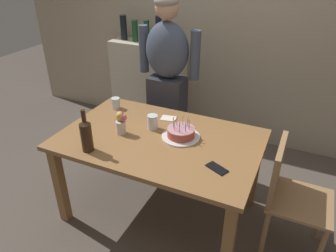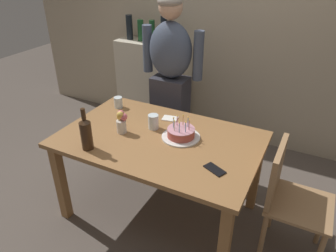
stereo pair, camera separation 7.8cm
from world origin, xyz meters
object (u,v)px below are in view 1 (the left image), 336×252
at_px(water_glass_far, 116,103).
at_px(dining_chair, 288,191).
at_px(birthday_cake, 181,133).
at_px(wine_bottle, 86,135).
at_px(cell_phone, 217,168).
at_px(water_glass_near, 153,122).
at_px(napkin_stack, 169,118).
at_px(flower_vase, 121,122).
at_px(person_man_bearded, 167,82).

height_order(water_glass_far, dining_chair, dining_chair).
xyz_separation_m(birthday_cake, wine_bottle, (-0.53, -0.43, 0.09)).
xyz_separation_m(birthday_cake, water_glass_far, (-0.72, 0.22, 0.01)).
relative_size(birthday_cake, cell_phone, 2.02).
height_order(water_glass_near, dining_chair, dining_chair).
distance_m(napkin_stack, flower_vase, 0.44).
bearing_deg(water_glass_near, birthday_cake, -6.67).
relative_size(wine_bottle, flower_vase, 1.74).
distance_m(birthday_cake, dining_chair, 0.86).
relative_size(flower_vase, person_man_bearded, 0.11).
xyz_separation_m(birthday_cake, dining_chair, (0.81, -0.01, -0.26)).
bearing_deg(water_glass_far, person_man_bearded, 57.46).
height_order(cell_phone, flower_vase, flower_vase).
xyz_separation_m(water_glass_far, napkin_stack, (0.51, 0.01, -0.04)).
relative_size(wine_bottle, dining_chair, 0.36).
distance_m(water_glass_near, person_man_bearded, 0.67).
bearing_deg(napkin_stack, birthday_cake, -47.81).
bearing_deg(napkin_stack, person_man_bearded, 116.35).
height_order(birthday_cake, wine_bottle, wine_bottle).
bearing_deg(flower_vase, cell_phone, -9.26).
bearing_deg(cell_phone, dining_chair, 54.54).
distance_m(water_glass_near, flower_vase, 0.25).
bearing_deg(water_glass_far, napkin_stack, 1.26).
relative_size(water_glass_far, cell_phone, 0.68).
relative_size(water_glass_near, dining_chair, 0.13).
distance_m(water_glass_near, cell_phone, 0.68).
distance_m(water_glass_far, napkin_stack, 0.51).
xyz_separation_m(wine_bottle, napkin_stack, (0.32, 0.66, -0.12)).
distance_m(water_glass_near, water_glass_far, 0.50).
bearing_deg(person_man_bearded, dining_chair, 151.24).
distance_m(water_glass_near, wine_bottle, 0.54).
xyz_separation_m(water_glass_far, person_man_bearded, (0.29, 0.46, 0.09)).
bearing_deg(birthday_cake, wine_bottle, -140.49).
relative_size(birthday_cake, wine_bottle, 0.92).
height_order(birthday_cake, dining_chair, birthday_cake).
bearing_deg(birthday_cake, water_glass_near, 173.33).
xyz_separation_m(flower_vase, person_man_bearded, (0.01, 0.81, 0.03)).
bearing_deg(birthday_cake, dining_chair, -0.58).
xyz_separation_m(wine_bottle, flower_vase, (0.09, 0.30, -0.03)).
bearing_deg(dining_chair, water_glass_far, 81.60).
relative_size(water_glass_near, water_glass_far, 1.20).
bearing_deg(water_glass_far, birthday_cake, -16.89).
height_order(napkin_stack, flower_vase, flower_vase).
xyz_separation_m(wine_bottle, dining_chair, (1.34, 0.43, -0.35)).
xyz_separation_m(water_glass_near, wine_bottle, (-0.27, -0.46, 0.07)).
xyz_separation_m(water_glass_near, water_glass_far, (-0.47, 0.19, -0.01)).
bearing_deg(water_glass_near, person_man_bearded, 105.15).
xyz_separation_m(wine_bottle, cell_phone, (0.89, 0.17, -0.12)).
distance_m(water_glass_near, napkin_stack, 0.21).
xyz_separation_m(cell_phone, dining_chair, (0.45, 0.25, -0.23)).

